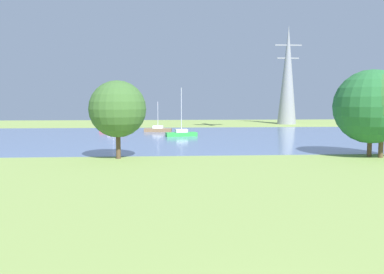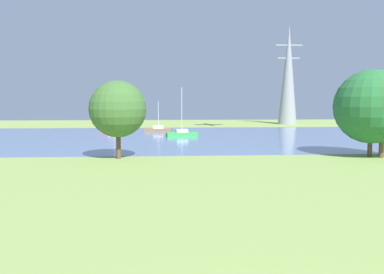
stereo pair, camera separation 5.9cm
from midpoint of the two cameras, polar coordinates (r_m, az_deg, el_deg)
The scene contains 9 objects.
ground_plane at distance 29.43m, azimuth 1.67°, elevation -5.16°, with size 160.00×160.00×0.00m, color #7F994C.
water_surface at distance 57.12m, azimuth -0.96°, elevation 0.03°, with size 140.00×40.00×0.02m, color slate.
sailboat_brown at distance 66.63m, azimuth -5.11°, elevation 1.16°, with size 4.97×2.18×5.33m.
sailboat_green at distance 57.89m, azimuth -1.54°, elevation 0.56°, with size 4.99×2.36×7.50m.
sailboat_red at distance 69.01m, azimuth -11.81°, elevation 1.23°, with size 5.01×2.51×6.90m.
tree_mid_shore at distance 35.82m, azimuth -11.19°, elevation 4.19°, with size 5.35×5.35×7.38m.
tree_west_far at distance 40.39m, azimuth 25.74°, elevation 4.19°, with size 7.18×7.18×8.50m.
tree_east_near at distance 40.11m, azimuth 27.17°, elevation 4.36°, with size 6.41×6.41×8.28m.
electricity_pylon at distance 92.11m, azimuth 14.47°, elevation 9.13°, with size 6.40×4.40×23.11m.
Camera 2 is at (-2.69, -6.80, 5.43)m, focal length 35.00 mm.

